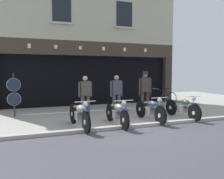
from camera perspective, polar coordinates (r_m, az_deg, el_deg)
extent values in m
cube|color=#A19D93|center=(11.78, -4.96, -4.28)|extent=(21.69, 10.00, 0.08)
cube|color=#AEA49E|center=(7.23, 5.61, -9.47)|extent=(21.69, 0.16, 0.18)
cube|color=black|center=(13.88, -7.53, 2.58)|extent=(8.92, 4.00, 2.60)
cube|color=#332D28|center=(13.77, 13.70, 2.48)|extent=(0.44, 0.36, 2.60)
cube|color=black|center=(12.17, -5.70, 2.95)|extent=(8.53, 0.03, 2.18)
cube|color=#3C2F24|center=(11.82, -5.22, 10.29)|extent=(9.69, 0.24, 0.70)
cube|color=silver|center=(11.27, -20.22, 10.32)|extent=(0.14, 0.03, 0.20)
cube|color=silver|center=(11.34, -14.03, 10.42)|extent=(0.14, 0.03, 0.16)
cube|color=silver|center=(11.54, -8.01, 10.41)|extent=(0.14, 0.03, 0.17)
cube|color=silver|center=(11.86, -2.15, 10.28)|extent=(0.14, 0.03, 0.19)
cube|color=silver|center=(12.28, 3.21, 10.08)|extent=(0.14, 0.03, 0.18)
cube|color=silver|center=(12.84, 8.43, 9.80)|extent=(0.14, 0.03, 0.18)
cube|color=#B2AF92|center=(12.22, -5.39, 18.87)|extent=(9.69, 0.40, 2.98)
cube|color=black|center=(11.72, -12.60, 19.40)|extent=(0.90, 0.02, 1.30)
cube|color=#B2AF92|center=(11.53, -12.51, 16.09)|extent=(1.10, 0.12, 0.10)
cube|color=black|center=(12.59, 3.15, 18.44)|extent=(0.90, 0.02, 1.30)
cube|color=#B2AF92|center=(12.41, 3.21, 15.34)|extent=(1.10, 0.12, 0.10)
cylinder|color=black|center=(6.51, -6.56, -8.19)|extent=(0.12, 0.65, 0.65)
cylinder|color=silver|center=(6.51, -6.56, -8.19)|extent=(0.11, 0.15, 0.14)
cylinder|color=black|center=(7.83, -9.80, -6.06)|extent=(0.13, 0.66, 0.65)
cylinder|color=silver|center=(7.83, -9.80, -6.06)|extent=(0.12, 0.15, 0.14)
cube|color=navy|center=(7.14, -8.34, -6.09)|extent=(0.17, 1.30, 0.07)
cube|color=slate|center=(7.16, -8.34, -6.64)|extent=(0.22, 0.33, 0.26)
ellipsoid|color=#A1A188|center=(6.95, -7.97, -4.70)|extent=(0.25, 0.48, 0.20)
ellipsoid|color=#38281E|center=(7.35, -8.92, -4.37)|extent=(0.22, 0.31, 0.10)
cube|color=navy|center=(6.44, -6.59, -5.19)|extent=(0.13, 0.37, 0.04)
sphere|color=silver|center=(6.48, -6.76, -3.76)|extent=(0.15, 0.15, 0.15)
cylinder|color=silver|center=(6.46, -6.77, -3.05)|extent=(0.62, 0.07, 0.02)
cylinder|color=silver|center=(6.49, -6.69, -5.62)|extent=(0.06, 0.27, 0.61)
cylinder|color=black|center=(6.84, 3.21, -7.72)|extent=(0.08, 0.61, 0.61)
cylinder|color=silver|center=(6.84, 3.21, -7.72)|extent=(0.10, 0.14, 0.13)
cylinder|color=black|center=(8.09, -0.55, -5.80)|extent=(0.09, 0.61, 0.61)
cylinder|color=silver|center=(8.09, -0.55, -5.80)|extent=(0.11, 0.14, 0.13)
cube|color=navy|center=(7.44, 1.17, -5.77)|extent=(0.09, 1.26, 0.07)
cube|color=slate|center=(7.45, 1.17, -6.30)|extent=(0.20, 0.32, 0.26)
ellipsoid|color=#AB9C8E|center=(7.25, 1.63, -4.43)|extent=(0.23, 0.46, 0.20)
ellipsoid|color=#38281E|center=(7.63, 0.52, -4.14)|extent=(0.20, 0.30, 0.10)
cube|color=navy|center=(6.78, 3.22, -5.02)|extent=(0.11, 0.36, 0.04)
sphere|color=silver|center=(6.80, 3.03, -3.50)|extent=(0.15, 0.15, 0.15)
cylinder|color=silver|center=(6.79, 3.03, -2.83)|extent=(0.62, 0.03, 0.02)
cylinder|color=silver|center=(6.82, 3.09, -5.27)|extent=(0.04, 0.25, 0.62)
cylinder|color=black|center=(7.60, 12.14, -6.44)|extent=(0.07, 0.65, 0.65)
cylinder|color=silver|center=(7.60, 12.14, -6.44)|extent=(0.10, 0.14, 0.14)
cylinder|color=black|center=(8.77, 7.26, -4.92)|extent=(0.08, 0.65, 0.65)
cylinder|color=silver|center=(8.77, 7.26, -4.92)|extent=(0.11, 0.14, 0.14)
cube|color=#1F3B28|center=(8.15, 9.53, -4.80)|extent=(0.07, 1.27, 0.07)
cube|color=slate|center=(8.17, 9.53, -5.29)|extent=(0.20, 0.32, 0.26)
ellipsoid|color=#37446C|center=(7.98, 10.15, -3.56)|extent=(0.22, 0.46, 0.20)
ellipsoid|color=#38281E|center=(8.34, 8.69, -3.33)|extent=(0.20, 0.30, 0.10)
cube|color=#1F3B28|center=(7.54, 12.19, -3.88)|extent=(0.10, 0.36, 0.04)
sphere|color=silver|center=(7.57, 11.96, -2.65)|extent=(0.15, 0.15, 0.15)
cylinder|color=silver|center=(7.56, 11.97, -2.05)|extent=(0.62, 0.03, 0.02)
cylinder|color=silver|center=(7.58, 12.01, -4.24)|extent=(0.04, 0.25, 0.61)
cylinder|color=black|center=(8.45, 20.14, -5.58)|extent=(0.09, 0.63, 0.63)
cylinder|color=silver|center=(8.45, 20.14, -5.58)|extent=(0.10, 0.14, 0.14)
cylinder|color=black|center=(9.45, 14.73, -4.41)|extent=(0.10, 0.63, 0.63)
cylinder|color=silver|center=(9.45, 14.73, -4.41)|extent=(0.11, 0.14, 0.14)
cube|color=navy|center=(8.92, 17.30, -4.21)|extent=(0.11, 1.22, 0.07)
cube|color=slate|center=(8.94, 17.29, -4.65)|extent=(0.21, 0.33, 0.26)
ellipsoid|color=#27512D|center=(8.78, 17.99, -3.05)|extent=(0.23, 0.47, 0.20)
ellipsoid|color=#38281E|center=(9.08, 16.37, -2.89)|extent=(0.21, 0.31, 0.10)
cube|color=navy|center=(8.40, 20.20, -3.34)|extent=(0.11, 0.36, 0.04)
sphere|color=silver|center=(8.43, 19.96, -2.17)|extent=(0.15, 0.15, 0.15)
cylinder|color=silver|center=(8.42, 19.97, -1.63)|extent=(0.62, 0.04, 0.02)
cylinder|color=silver|center=(8.44, 20.01, -3.60)|extent=(0.04, 0.23, 0.62)
cylinder|color=#47423D|center=(9.05, -6.09, -4.02)|extent=(0.15, 0.15, 0.83)
cylinder|color=#47423D|center=(8.98, -7.41, -4.10)|extent=(0.15, 0.15, 0.83)
cube|color=#47423D|center=(8.94, -6.79, 0.28)|extent=(0.40, 0.25, 0.57)
cube|color=silver|center=(9.05, -7.03, 0.76)|extent=(0.14, 0.03, 0.32)
cube|color=brown|center=(9.06, -7.05, 0.69)|extent=(0.05, 0.02, 0.30)
cylinder|color=#47423D|center=(9.02, -5.37, 0.07)|extent=(0.09, 0.09, 0.57)
cylinder|color=#47423D|center=(8.87, -8.22, -0.03)|extent=(0.09, 0.09, 0.57)
sphere|color=tan|center=(8.92, -6.81, 2.81)|extent=(0.20, 0.20, 0.20)
cylinder|color=#3D424C|center=(9.63, 1.73, -3.50)|extent=(0.15, 0.15, 0.82)
cylinder|color=#3D424C|center=(9.55, 0.50, -3.57)|extent=(0.15, 0.15, 0.82)
cube|color=#3D424C|center=(9.52, 1.12, 0.56)|extent=(0.38, 0.22, 0.59)
cube|color=white|center=(9.62, 0.87, 1.03)|extent=(0.14, 0.02, 0.33)
cube|color=#47234C|center=(9.64, 0.85, 0.96)|extent=(0.05, 0.01, 0.31)
cylinder|color=#3D424C|center=(9.62, 2.43, 0.20)|extent=(0.09, 0.09, 0.64)
cylinder|color=#3D424C|center=(9.44, -0.20, 0.13)|extent=(0.09, 0.09, 0.64)
sphere|color=tan|center=(9.50, 1.13, 3.01)|extent=(0.20, 0.20, 0.20)
cylinder|color=#38332D|center=(9.91, 8.94, -3.08)|extent=(0.15, 0.15, 0.91)
cylinder|color=#38332D|center=(9.84, 7.73, -3.12)|extent=(0.15, 0.15, 0.91)
cube|color=#38332D|center=(9.80, 8.38, 1.20)|extent=(0.41, 0.28, 0.61)
cube|color=silver|center=(9.91, 8.17, 1.66)|extent=(0.14, 0.04, 0.34)
cube|color=black|center=(9.92, 8.15, 1.59)|extent=(0.05, 0.02, 0.32)
cylinder|color=#38332D|center=(9.88, 9.67, 0.85)|extent=(0.09, 0.09, 0.65)
cylinder|color=#38332D|center=(9.73, 7.07, 0.82)|extent=(0.09, 0.09, 0.65)
sphere|color=#9E7A5B|center=(9.79, 8.41, 3.62)|extent=(0.20, 0.20, 0.20)
cylinder|color=#332D28|center=(9.79, 8.41, 3.93)|extent=(0.33, 0.33, 0.01)
cylinder|color=#332D28|center=(9.79, 8.42, 4.25)|extent=(0.21, 0.21, 0.11)
cylinder|color=#2D2D33|center=(10.16, 8.73, -3.17)|extent=(0.15, 0.15, 0.81)
cylinder|color=#2D2D33|center=(10.07, 7.61, -3.23)|extent=(0.15, 0.15, 0.81)
cube|color=#2D2D33|center=(10.05, 8.21, 0.61)|extent=(0.39, 0.23, 0.57)
cube|color=white|center=(10.15, 7.93, 1.04)|extent=(0.14, 0.03, 0.32)
cube|color=navy|center=(10.16, 7.89, 0.98)|extent=(0.05, 0.01, 0.30)
cylinder|color=#2D2D33|center=(10.16, 9.39, 0.17)|extent=(0.09, 0.09, 0.66)
cylinder|color=#2D2D33|center=(9.95, 6.99, 0.11)|extent=(0.09, 0.09, 0.66)
sphere|color=#9E7A5B|center=(10.03, 8.24, 2.88)|extent=(0.20, 0.20, 0.20)
cylinder|color=#232328|center=(9.51, -23.52, -1.29)|extent=(0.06, 0.06, 1.71)
cylinder|color=#192338|center=(9.47, -23.61, 1.11)|extent=(0.48, 0.03, 0.48)
torus|color=beige|center=(9.48, -23.60, 1.11)|extent=(0.51, 0.04, 0.51)
cylinder|color=#192338|center=(9.51, -23.50, -2.28)|extent=(0.48, 0.03, 0.48)
torus|color=beige|center=(9.53, -23.50, -2.27)|extent=(0.51, 0.04, 0.51)
cube|color=silver|center=(12.65, 2.90, 4.59)|extent=(0.82, 0.02, 0.92)
cube|color=#511E19|center=(12.64, 2.93, 6.21)|extent=(0.82, 0.01, 0.20)
cube|color=beige|center=(13.09, 7.03, 4.71)|extent=(0.72, 0.02, 1.05)
cube|color=#1E3323|center=(13.09, 7.08, 6.57)|extent=(0.72, 0.01, 0.20)
torus|color=black|center=(11.90, 10.90, -2.49)|extent=(0.68, 0.10, 0.68)
torus|color=black|center=(12.56, 14.83, -2.20)|extent=(0.68, 0.10, 0.68)
cylinder|color=black|center=(12.14, 12.54, -1.53)|extent=(0.61, 0.09, 0.48)
cylinder|color=black|center=(12.18, 12.95, -0.29)|extent=(0.59, 0.08, 0.03)
cylinder|color=black|center=(12.31, 13.64, -0.90)|extent=(0.10, 0.04, 0.52)
ellipsoid|color=#332319|center=(12.32, 13.82, 0.31)|extent=(0.25, 0.14, 0.06)
cylinder|color=silver|center=(11.84, 10.94, 0.20)|extent=(0.07, 0.50, 0.02)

